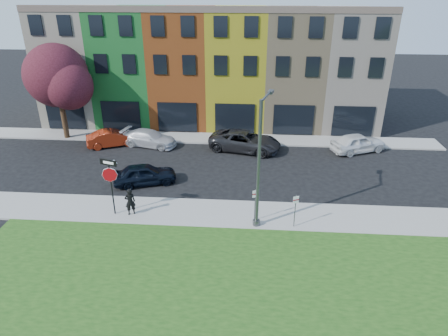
# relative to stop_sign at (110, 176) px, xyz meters

# --- Properties ---
(ground) EXTENTS (120.00, 120.00, 0.00)m
(ground) POSITION_rel_stop_sign_xyz_m (6.23, -2.46, -2.55)
(ground) COLOR black
(ground) RESTS_ON ground
(sidewalk_near) EXTENTS (40.00, 3.00, 0.12)m
(sidewalk_near) POSITION_rel_stop_sign_xyz_m (8.23, 0.54, -2.49)
(sidewalk_near) COLOR gray
(sidewalk_near) RESTS_ON ground
(sidewalk_far) EXTENTS (40.00, 2.40, 0.12)m
(sidewalk_far) POSITION_rel_stop_sign_xyz_m (3.23, 12.54, -2.49)
(sidewalk_far) COLOR gray
(sidewalk_far) RESTS_ON ground
(rowhouse_block) EXTENTS (30.00, 10.12, 10.00)m
(rowhouse_block) POSITION_rel_stop_sign_xyz_m (3.73, 18.72, 2.44)
(rowhouse_block) COLOR beige
(rowhouse_block) RESTS_ON ground
(stop_sign) EXTENTS (1.02, 0.34, 3.41)m
(stop_sign) POSITION_rel_stop_sign_xyz_m (0.00, 0.00, 0.00)
(stop_sign) COLOR black
(stop_sign) RESTS_ON sidewalk_near
(man) EXTENTS (0.89, 0.84, 1.63)m
(man) POSITION_rel_stop_sign_xyz_m (0.96, 0.04, -1.61)
(man) COLOR black
(man) RESTS_ON sidewalk_near
(sedan_near) EXTENTS (4.11, 5.09, 1.40)m
(sedan_near) POSITION_rel_stop_sign_xyz_m (0.75, 4.05, -1.85)
(sedan_near) COLOR black
(sedan_near) RESTS_ON ground
(parked_car_red) EXTENTS (4.50, 5.14, 1.34)m
(parked_car_red) POSITION_rel_stop_sign_xyz_m (-3.58, 10.42, -1.88)
(parked_car_red) COLOR maroon
(parked_car_red) RESTS_ON ground
(parked_car_silver) EXTENTS (3.81, 5.32, 1.31)m
(parked_car_silver) POSITION_rel_stop_sign_xyz_m (-0.57, 10.66, -1.89)
(parked_car_silver) COLOR silver
(parked_car_silver) RESTS_ON ground
(parked_car_dark) EXTENTS (5.10, 6.78, 1.56)m
(parked_car_dark) POSITION_rel_stop_sign_xyz_m (7.22, 10.28, -1.76)
(parked_car_dark) COLOR black
(parked_car_dark) RESTS_ON ground
(parked_car_white) EXTENTS (4.93, 5.66, 1.49)m
(parked_car_white) POSITION_rel_stop_sign_xyz_m (16.08, 10.65, -1.80)
(parked_car_white) COLOR silver
(parked_car_white) RESTS_ON ground
(street_lamp) EXTENTS (0.90, 2.53, 7.07)m
(street_lamp) POSITION_rel_stop_sign_xyz_m (8.19, -0.34, 1.14)
(street_lamp) COLOR #494C4E
(street_lamp) RESTS_ON sidewalk_near
(parking_sign_a) EXTENTS (0.31, 0.14, 1.97)m
(parking_sign_a) POSITION_rel_stop_sign_xyz_m (8.03, -0.11, -1.18)
(parking_sign_a) COLOR #494C4E
(parking_sign_a) RESTS_ON sidewalk_near
(parking_sign_b) EXTENTS (0.30, 0.16, 1.96)m
(parking_sign_b) POSITION_rel_stop_sign_xyz_m (10.18, -0.57, -1.19)
(parking_sign_b) COLOR #494C4E
(parking_sign_b) RESTS_ON sidewalk_near
(tree_purple) EXTENTS (6.04, 5.29, 7.79)m
(tree_purple) POSITION_rel_stop_sign_xyz_m (-7.92, 11.79, 2.71)
(tree_purple) COLOR black
(tree_purple) RESTS_ON sidewalk_far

